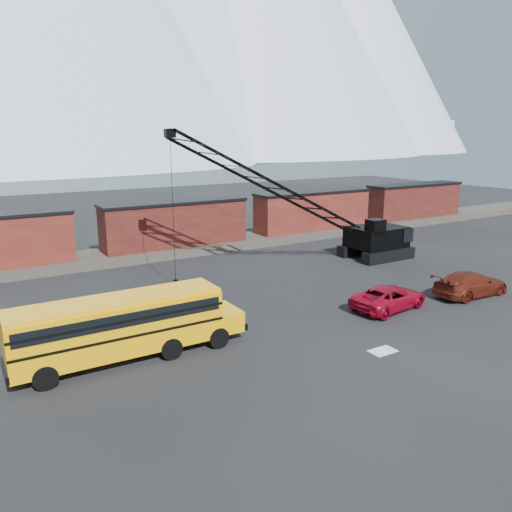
{
  "coord_description": "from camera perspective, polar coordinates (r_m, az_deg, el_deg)",
  "views": [
    {
      "loc": [
        -17.32,
        -20.76,
        10.76
      ],
      "look_at": [
        -0.74,
        6.43,
        3.0
      ],
      "focal_mm": 35.0,
      "sensor_mm": 36.0,
      "label": 1
    }
  ],
  "objects": [
    {
      "name": "boxcar_mid",
      "position": [
        46.82,
        -9.21,
        3.68
      ],
      "size": [
        13.7,
        3.1,
        4.17
      ],
      "color": "#551B18",
      "rests_on": "gravel_berm"
    },
    {
      "name": "snow_patch",
      "position": [
        26.72,
        14.29,
        -10.48
      ],
      "size": [
        1.4,
        0.9,
        0.02
      ],
      "primitive_type": "cube",
      "color": "silver",
      "rests_on": "ground"
    },
    {
      "name": "maroon_suv",
      "position": [
        37.17,
        23.32,
        -2.94
      ],
      "size": [
        5.87,
        2.55,
        1.68
      ],
      "primitive_type": "imported",
      "rotation": [
        0.0,
        0.0,
        1.54
      ],
      "color": "#4F180E",
      "rests_on": "ground"
    },
    {
      "name": "red_pickup",
      "position": [
        32.7,
        14.96,
        -4.6
      ],
      "size": [
        5.72,
        3.18,
        1.51
      ],
      "primitive_type": "imported",
      "rotation": [
        0.0,
        0.0,
        1.7
      ],
      "color": "maroon",
      "rests_on": "ground"
    },
    {
      "name": "ground",
      "position": [
        29.1,
        7.93,
        -8.15
      ],
      "size": [
        160.0,
        160.0,
        0.0
      ],
      "primitive_type": "plane",
      "color": "black",
      "rests_on": "ground"
    },
    {
      "name": "school_bus",
      "position": [
        25.22,
        -14.71,
        -7.6
      ],
      "size": [
        11.65,
        2.65,
        3.19
      ],
      "color": "orange",
      "rests_on": "ground"
    },
    {
      "name": "crawler_crane",
      "position": [
        39.96,
        4.5,
        6.59
      ],
      "size": [
        22.21,
        4.2,
        11.36
      ],
      "color": "black",
      "rests_on": "ground"
    },
    {
      "name": "gravel_berm",
      "position": [
        47.3,
        -9.1,
        0.8
      ],
      "size": [
        120.0,
        5.0,
        0.7
      ],
      "primitive_type": "cube",
      "color": "#49433C",
      "rests_on": "ground"
    },
    {
      "name": "boxcar_east_far",
      "position": [
        65.76,
        17.67,
        6.07
      ],
      "size": [
        13.7,
        3.1,
        4.17
      ],
      "color": "#551B18",
      "rests_on": "gravel_berm"
    },
    {
      "name": "boxcar_east_near",
      "position": [
        54.8,
        6.51,
        5.21
      ],
      "size": [
        13.7,
        3.1,
        4.17
      ],
      "color": "#441313",
      "rests_on": "gravel_berm"
    }
  ]
}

